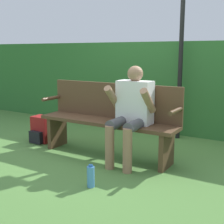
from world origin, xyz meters
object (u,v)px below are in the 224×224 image
park_bench (109,118)px  backpack (42,130)px  signpost (181,44)px  parked_car (140,66)px  person_seated (131,109)px  water_bottle (91,176)px

park_bench → backpack: (-1.22, -0.01, -0.33)m
signpost → parked_car: signpost is taller
person_seated → parked_car: (-5.82, 12.03, -0.07)m
park_bench → water_bottle: (0.38, -0.97, -0.40)m
backpack → person_seated: bearing=-3.8°
signpost → parked_car: (-5.93, 10.63, -0.88)m
park_bench → backpack: 1.26m
person_seated → parked_car: size_ratio=0.27×
park_bench → water_bottle: bearing=-68.5°
water_bottle → signpost: size_ratio=0.09×
water_bottle → parked_car: (-5.80, 12.88, 0.50)m
person_seated → backpack: 1.69m
parked_car → signpost: bearing=-143.7°
signpost → parked_car: 12.20m
water_bottle → signpost: (0.13, 2.25, 1.38)m
park_bench → signpost: size_ratio=0.75×
person_seated → water_bottle: person_seated is taller
person_seated → water_bottle: size_ratio=5.02×
water_bottle → backpack: bearing=149.1°
person_seated → backpack: size_ratio=3.02×
person_seated → backpack: bearing=176.2°
person_seated → parked_car: bearing=115.8°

